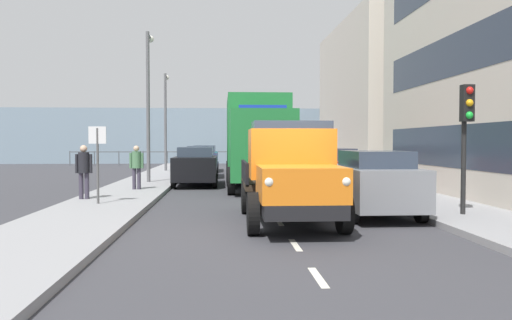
{
  "coord_description": "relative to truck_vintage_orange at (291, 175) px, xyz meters",
  "views": [
    {
      "loc": [
        1.37,
        10.91,
        1.95
      ],
      "look_at": [
        -0.23,
        -13.37,
        1.08
      ],
      "focal_mm": 35.53,
      "sensor_mm": 36.0,
      "label": 1
    }
  ],
  "objects": [
    {
      "name": "building_far_block",
      "position": [
        -9.79,
        -20.63,
        3.6
      ],
      "size": [
        7.71,
        13.17,
        9.57
      ],
      "color": "beige",
      "rests_on": "ground_plane"
    },
    {
      "name": "ground_plane",
      "position": [
        0.23,
        -9.52,
        -1.18
      ],
      "size": [
        80.0,
        80.0,
        0.0
      ],
      "primitive_type": "plane",
      "color": "#38383D"
    },
    {
      "name": "lamp_post_far",
      "position": [
        5.18,
        -20.47,
        2.63
      ],
      "size": [
        0.32,
        1.14,
        6.09
      ],
      "color": "#59595B",
      "rests_on": "sidewalk_right"
    },
    {
      "name": "sidewalk_right",
      "position": [
        5.07,
        -9.52,
        -1.1
      ],
      "size": [
        2.66,
        44.03,
        0.15
      ],
      "primitive_type": "cube",
      "color": "gray",
      "rests_on": "ground_plane"
    },
    {
      "name": "car_maroon_kerbside_3",
      "position": [
        -2.33,
        -18.47,
        -0.28
      ],
      "size": [
        1.9,
        4.45,
        1.72
      ],
      "color": "maroon",
      "rests_on": "ground_plane"
    },
    {
      "name": "sea_horizon",
      "position": [
        0.23,
        -34.53,
        1.32
      ],
      "size": [
        80.0,
        0.8,
        5.0
      ],
      "primitive_type": "cube",
      "color": "gray",
      "rests_on": "ground_plane"
    },
    {
      "name": "road_centreline_markings",
      "position": [
        0.23,
        -9.29,
        -1.17
      ],
      "size": [
        0.12,
        40.11,
        0.01
      ],
      "color": "silver",
      "rests_on": "ground_plane"
    },
    {
      "name": "seawall_railing",
      "position": [
        0.23,
        -30.93,
        -0.26
      ],
      "size": [
        28.08,
        0.08,
        1.2
      ],
      "color": "#4C5156",
      "rests_on": "ground_plane"
    },
    {
      "name": "lamp_post_promenade",
      "position": [
        4.94,
        -11.38,
        2.96
      ],
      "size": [
        0.32,
        1.14,
        6.74
      ],
      "color": "#59595B",
      "rests_on": "sidewalk_right"
    },
    {
      "name": "car_grey_kerbside_near",
      "position": [
        -2.33,
        -1.18,
        -0.28
      ],
      "size": [
        1.84,
        3.92,
        1.72
      ],
      "color": "slate",
      "rests_on": "ground_plane"
    },
    {
      "name": "pedestrian_couple_b",
      "position": [
        4.86,
        -7.61,
        -0.05
      ],
      "size": [
        0.53,
        0.34,
        1.66
      ],
      "color": "#383342",
      "rests_on": "sidewalk_right"
    },
    {
      "name": "sidewalk_left",
      "position": [
        -4.61,
        -9.52,
        -1.1
      ],
      "size": [
        2.66,
        44.03,
        0.15
      ],
      "primitive_type": "cube",
      "color": "gray",
      "rests_on": "ground_plane"
    },
    {
      "name": "car_navy_oppositeside_1",
      "position": [
        2.79,
        -16.39,
        -0.28
      ],
      "size": [
        1.87,
        4.01,
        1.72
      ],
      "color": "navy",
      "rests_on": "ground_plane"
    },
    {
      "name": "car_red_kerbside_1",
      "position": [
        -2.33,
        -6.42,
        -0.29
      ],
      "size": [
        1.75,
        3.89,
        1.72
      ],
      "color": "#B21E1E",
      "rests_on": "ground_plane"
    },
    {
      "name": "car_black_oppositeside_0",
      "position": [
        2.79,
        -10.85,
        -0.28
      ],
      "size": [
        1.92,
        4.26,
        1.72
      ],
      "color": "black",
      "rests_on": "ground_plane"
    },
    {
      "name": "car_teal_oppositeside_2",
      "position": [
        2.79,
        -21.97,
        -0.28
      ],
      "size": [
        1.8,
        4.05,
        1.72
      ],
      "color": "#1E6670",
      "rests_on": "ground_plane"
    },
    {
      "name": "car_silver_kerbside_2",
      "position": [
        -2.33,
        -12.26,
        -0.28
      ],
      "size": [
        1.89,
        4.48,
        1.72
      ],
      "color": "#B7BABF",
      "rests_on": "ground_plane"
    },
    {
      "name": "lorry_cargo_green",
      "position": [
        0.13,
        -9.6,
        0.9
      ],
      "size": [
        2.58,
        8.2,
        3.87
      ],
      "color": "#1E7033",
      "rests_on": "ground_plane"
    },
    {
      "name": "pedestrian_strolling",
      "position": [
        5.97,
        -4.43,
        -0.03
      ],
      "size": [
        0.53,
        0.34,
        1.7
      ],
      "color": "#383342",
      "rests_on": "sidewalk_right"
    },
    {
      "name": "traffic_light_near",
      "position": [
        -4.38,
        -0.29,
        1.29
      ],
      "size": [
        0.28,
        0.41,
        3.2
      ],
      "color": "black",
      "rests_on": "sidewalk_left"
    },
    {
      "name": "truck_vintage_orange",
      "position": [
        0.0,
        0.0,
        0.0
      ],
      "size": [
        2.17,
        5.64,
        2.43
      ],
      "color": "black",
      "rests_on": "ground_plane"
    },
    {
      "name": "street_sign",
      "position": [
        5.23,
        -3.17,
        0.5
      ],
      "size": [
        0.5,
        0.07,
        2.25
      ],
      "color": "#4C4C4C",
      "rests_on": "sidewalk_right"
    }
  ]
}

